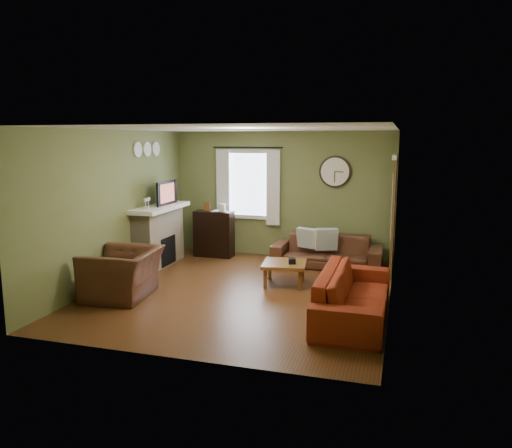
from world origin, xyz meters
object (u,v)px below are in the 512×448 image
(sofa_red, at_px, (354,294))
(armchair, at_px, (123,274))
(bookshelf, at_px, (214,234))
(sofa_brown, at_px, (327,251))
(coffee_table, at_px, (284,273))

(sofa_red, height_order, armchair, armchair)
(armchair, bearing_deg, sofa_red, 84.94)
(sofa_red, relative_size, armchair, 1.97)
(bookshelf, distance_m, sofa_brown, 2.42)
(coffee_table, bearing_deg, bookshelf, 140.10)
(sofa_brown, bearing_deg, coffee_table, -109.98)
(sofa_red, bearing_deg, armchair, 91.69)
(bookshelf, xyz_separation_m, sofa_red, (3.18, -2.87, -0.15))
(sofa_red, height_order, coffee_table, sofa_red)
(armchair, bearing_deg, bookshelf, 166.21)
(armchair, height_order, coffee_table, armchair)
(sofa_red, distance_m, coffee_table, 1.82)
(armchair, relative_size, coffee_table, 1.61)
(sofa_brown, distance_m, sofa_red, 2.80)
(sofa_brown, height_order, sofa_red, sofa_red)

